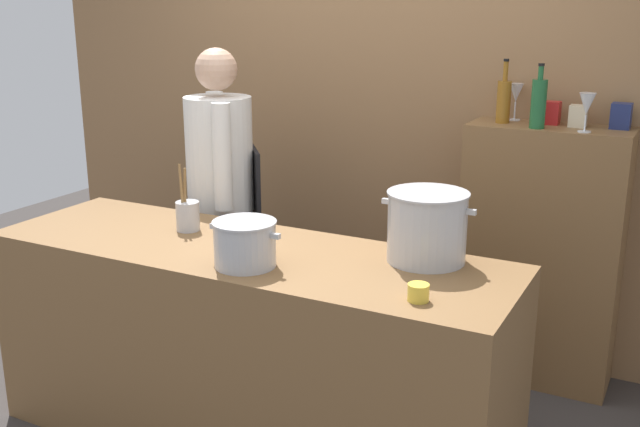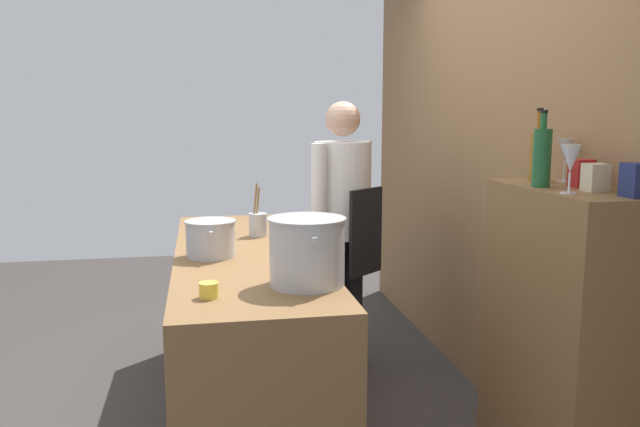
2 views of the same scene
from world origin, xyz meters
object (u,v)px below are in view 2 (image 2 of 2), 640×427
spice_tin_cream (595,177)px  wine_bottle_green (542,157)px  stockpot_small (211,238)px  chef (343,217)px  wine_bottle_amber (538,155)px  spice_tin_red (581,173)px  butter_jar (209,290)px  spice_tin_navy (638,180)px  wine_glass_short (571,160)px  stockpot_large (307,251)px  utensil_crock (258,224)px  wine_glass_tall (566,151)px

spice_tin_cream → wine_bottle_green: bearing=-141.5°
wine_bottle_green → stockpot_small: bearing=-122.3°
chef → wine_bottle_amber: bearing=-106.1°
spice_tin_red → butter_jar: bearing=-95.0°
butter_jar → wine_bottle_amber: size_ratio=0.24×
spice_tin_red → spice_tin_navy: 0.31m
chef → stockpot_small: 1.05m
wine_glass_short → spice_tin_navy: 0.23m
stockpot_large → wine_bottle_green: bearing=77.0°
spice_tin_cream → wine_bottle_amber: bearing=-172.8°
utensil_crock → wine_bottle_green: wine_bottle_green is taller
butter_jar → spice_tin_cream: spice_tin_cream is taller
chef → wine_glass_short: size_ratio=9.34×
spice_tin_cream → spice_tin_red: bearing=169.6°
utensil_crock → butter_jar: 1.23m
utensil_crock → butter_jar: bearing=-13.9°
chef → spice_tin_red: (1.51, 0.61, 0.40)m
stockpot_small → wine_glass_tall: size_ratio=1.70×
spice_tin_red → spice_tin_navy: spice_tin_navy is taller
chef → butter_jar: 1.61m
wine_bottle_green → chef: bearing=-162.6°
wine_glass_tall → spice_tin_navy: (0.50, -0.03, -0.07)m
utensil_crock → wine_bottle_green: bearing=38.0°
wine_bottle_green → spice_tin_cream: 0.22m
wine_glass_tall → wine_bottle_amber: bearing=-106.8°
chef → spice_tin_cream: size_ratio=16.19×
stockpot_large → wine_glass_short: 1.06m
butter_jar → wine_bottle_green: (0.09, 1.29, 0.50)m
stockpot_large → spice_tin_navy: size_ratio=3.19×
butter_jar → spice_tin_cream: (0.25, 1.42, 0.43)m
butter_jar → spice_tin_navy: 1.58m
wine_bottle_green → wine_glass_tall: 0.24m
spice_tin_red → chef: bearing=-157.9°
wine_glass_tall → spice_tin_red: size_ratio=1.66×
wine_glass_short → utensil_crock: bearing=-146.5°
wine_bottle_green → spice_tin_cream: wine_bottle_green is taller
chef → stockpot_large: bearing=-148.0°
wine_bottle_amber → spice_tin_red: (0.22, 0.07, -0.06)m
butter_jar → wine_glass_short: size_ratio=0.42×
spice_tin_cream → wine_glass_short: bearing=-68.7°
wine_bottle_green → spice_tin_cream: (0.16, 0.13, -0.07)m
wine_bottle_green → wine_bottle_amber: (-0.18, 0.08, -0.01)m
stockpot_large → butter_jar: stockpot_large is taller
wine_bottle_amber → wine_glass_tall: wine_bottle_amber is taller
wine_bottle_green → wine_bottle_amber: bearing=155.1°
chef → stockpot_large: 1.34m
wine_bottle_green → wine_glass_short: (0.22, -0.01, 0.00)m
wine_bottle_green → spice_tin_cream: bearing=38.5°
stockpot_small → wine_bottle_amber: bearing=65.4°
wine_glass_short → wine_glass_tall: wine_glass_tall is taller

